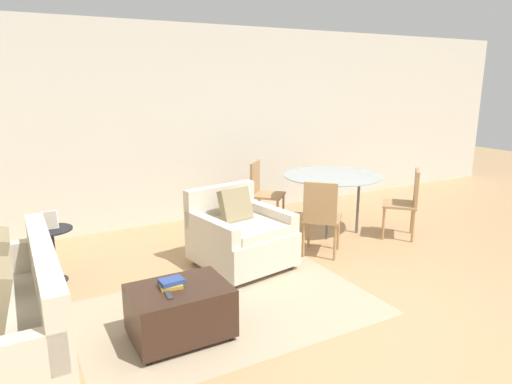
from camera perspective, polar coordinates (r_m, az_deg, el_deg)
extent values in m
plane|color=tan|center=(4.32, 13.78, -14.21)|extent=(20.00, 20.00, 0.00)
cube|color=beige|center=(6.73, -5.57, 8.47)|extent=(12.00, 0.06, 2.75)
cube|color=tan|center=(4.24, -3.23, -14.38)|extent=(2.62, 1.64, 0.00)
cube|color=brown|center=(3.78, 0.84, -18.06)|extent=(2.57, 0.06, 0.00)
cube|color=brown|center=(3.96, -0.92, -16.48)|extent=(2.57, 0.06, 0.00)
cube|color=brown|center=(4.14, -2.50, -15.03)|extent=(2.57, 0.06, 0.00)
cube|color=brown|center=(4.33, -3.93, -13.69)|extent=(2.57, 0.06, 0.00)
cube|color=brown|center=(4.52, -5.22, -12.45)|extent=(2.57, 0.06, 0.00)
cube|color=brown|center=(4.72, -6.40, -11.32)|extent=(2.57, 0.06, 0.00)
cube|color=beige|center=(3.55, -24.79, -9.63)|extent=(0.14, 1.74, 0.47)
cube|color=beige|center=(5.03, -1.75, -6.72)|extent=(1.03, 1.08, 0.35)
cube|color=beige|center=(4.92, -1.51, -4.37)|extent=(0.78, 0.92, 0.10)
cube|color=beige|center=(5.22, -4.48, -1.45)|extent=(0.90, 0.27, 0.43)
cube|color=beige|center=(4.73, -5.53, -4.57)|extent=(0.26, 0.87, 0.20)
cube|color=beige|center=(5.16, 1.66, -2.90)|extent=(0.26, 0.87, 0.20)
cylinder|color=brown|center=(4.62, -2.48, -11.46)|extent=(0.05, 0.05, 0.06)
cylinder|color=brown|center=(5.04, 4.34, -9.22)|extent=(0.05, 0.05, 0.06)
cylinder|color=brown|center=(5.22, -7.59, -8.48)|extent=(0.05, 0.05, 0.06)
cylinder|color=brown|center=(5.60, -1.13, -6.78)|extent=(0.05, 0.05, 0.06)
cube|color=#8E7F5B|center=(4.98, -2.60, -1.63)|extent=(0.39, 0.26, 0.37)
cube|color=#382319|center=(3.77, -9.47, -14.36)|extent=(0.77, 0.56, 0.39)
cylinder|color=black|center=(3.61, -13.31, -19.93)|extent=(0.04, 0.04, 0.04)
cylinder|color=black|center=(3.80, -3.15, -17.66)|extent=(0.04, 0.04, 0.04)
cylinder|color=black|center=(3.99, -15.19, -16.53)|extent=(0.04, 0.04, 0.04)
cylinder|color=black|center=(4.16, -5.99, -14.72)|extent=(0.04, 0.04, 0.04)
cube|color=gold|center=(3.71, -10.62, -11.30)|extent=(0.19, 0.20, 0.03)
cube|color=#2D478C|center=(3.68, -10.52, -10.92)|extent=(0.19, 0.14, 0.03)
cube|color=#333338|center=(3.57, -10.88, -12.48)|extent=(0.06, 0.16, 0.01)
cylinder|color=black|center=(4.99, -24.22, -4.32)|extent=(0.40, 0.40, 0.02)
cylinder|color=black|center=(5.08, -23.91, -7.22)|extent=(0.04, 0.04, 0.52)
cylinder|color=black|center=(5.18, -23.61, -10.03)|extent=(0.22, 0.22, 0.02)
cube|color=silver|center=(4.96, -24.33, -3.19)|extent=(0.15, 0.05, 0.19)
cube|color=#B2A893|center=(4.96, -24.33, -3.21)|extent=(0.12, 0.04, 0.16)
cube|color=silver|center=(5.00, -24.31, -3.63)|extent=(0.02, 0.04, 0.09)
cylinder|color=#99A8AD|center=(6.14, 9.50, 2.05)|extent=(1.29, 1.29, 0.01)
cylinder|color=#59595B|center=(5.89, 8.94, -2.31)|extent=(0.04, 0.04, 0.76)
cylinder|color=#59595B|center=(6.20, 12.62, -1.65)|extent=(0.04, 0.04, 0.76)
cylinder|color=#59595B|center=(6.27, 6.14, -1.20)|extent=(0.04, 0.04, 0.76)
cylinder|color=#59595B|center=(6.57, 9.73, -0.63)|extent=(0.04, 0.04, 0.76)
cube|color=tan|center=(5.37, 8.24, -3.25)|extent=(0.59, 0.59, 0.03)
cube|color=tan|center=(5.13, 8.04, -1.29)|extent=(0.29, 0.29, 0.45)
cylinder|color=tan|center=(5.59, 10.25, -5.05)|extent=(0.03, 0.03, 0.42)
cylinder|color=tan|center=(5.64, 6.60, -4.77)|extent=(0.03, 0.03, 0.42)
cylinder|color=tan|center=(5.26, 9.83, -6.29)|extent=(0.03, 0.03, 0.42)
cylinder|color=tan|center=(5.30, 5.95, -5.98)|extent=(0.03, 0.03, 0.42)
cube|color=tan|center=(6.18, 17.47, -1.48)|extent=(0.59, 0.59, 0.03)
cube|color=tan|center=(6.13, 19.40, 0.57)|extent=(0.29, 0.29, 0.45)
cylinder|color=tan|center=(6.41, 15.69, -2.90)|extent=(0.03, 0.03, 0.42)
cylinder|color=tan|center=(6.06, 15.65, -3.85)|extent=(0.03, 0.03, 0.42)
cylinder|color=tan|center=(6.42, 18.90, -3.11)|extent=(0.03, 0.03, 0.42)
cylinder|color=tan|center=(6.08, 19.04, -4.07)|extent=(0.03, 0.03, 0.42)
cube|color=tan|center=(6.37, 1.52, -0.38)|extent=(0.59, 0.59, 0.03)
cube|color=tan|center=(6.36, -0.12, 1.83)|extent=(0.29, 0.29, 0.45)
cylinder|color=tan|center=(6.22, 2.70, -2.90)|extent=(0.03, 0.03, 0.42)
cylinder|color=tan|center=(6.55, 3.43, -2.02)|extent=(0.03, 0.03, 0.42)
cylinder|color=tan|center=(6.30, -0.49, -2.64)|extent=(0.03, 0.03, 0.42)
cylinder|color=tan|center=(6.64, 0.40, -1.79)|extent=(0.03, 0.03, 0.42)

